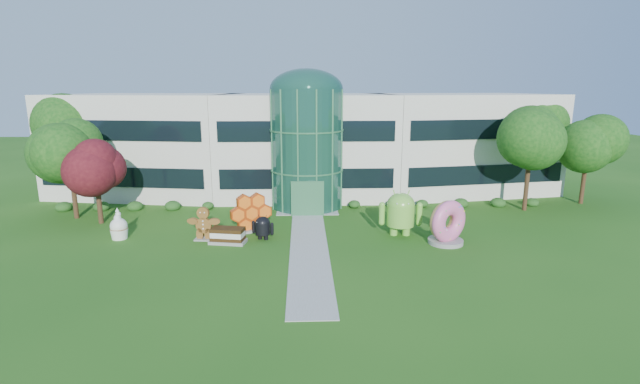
{
  "coord_description": "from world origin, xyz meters",
  "views": [
    {
      "loc": [
        -0.38,
        -26.43,
        10.03
      ],
      "look_at": [
        0.87,
        6.0,
        2.6
      ],
      "focal_mm": 26.0,
      "sensor_mm": 36.0,
      "label": 1
    }
  ],
  "objects_px": {
    "donut": "(447,222)",
    "android_green": "(401,211)",
    "gingerbread": "(204,223)",
    "android_black": "(263,226)"
  },
  "relations": [
    {
      "from": "donut",
      "to": "gingerbread",
      "type": "relative_size",
      "value": 1.2
    },
    {
      "from": "android_black",
      "to": "gingerbread",
      "type": "relative_size",
      "value": 0.75
    },
    {
      "from": "donut",
      "to": "android_green",
      "type": "bearing_deg",
      "value": 115.42
    },
    {
      "from": "android_black",
      "to": "gingerbread",
      "type": "height_order",
      "value": "gingerbread"
    },
    {
      "from": "donut",
      "to": "gingerbread",
      "type": "height_order",
      "value": "donut"
    },
    {
      "from": "gingerbread",
      "to": "android_black",
      "type": "bearing_deg",
      "value": 4.39
    },
    {
      "from": "android_black",
      "to": "donut",
      "type": "distance_m",
      "value": 12.07
    },
    {
      "from": "android_green",
      "to": "gingerbread",
      "type": "relative_size",
      "value": 1.42
    },
    {
      "from": "android_green",
      "to": "gingerbread",
      "type": "bearing_deg",
      "value": -173.55
    },
    {
      "from": "android_green",
      "to": "donut",
      "type": "distance_m",
      "value": 3.22
    }
  ]
}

